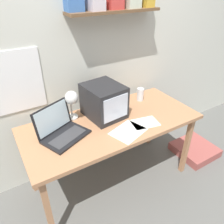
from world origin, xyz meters
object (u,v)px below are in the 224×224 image
object	(u,v)px
juice_glass	(140,95)
laptop	(60,129)
corner_desk	(112,127)
loose_paper_near_laptop	(145,123)
crt_monitor	(104,101)
printed_handout	(128,131)
floor_cushion	(194,149)
desk_lamp	(72,100)

from	to	relation	value
juice_glass	laptop	bearing A→B (deg)	-170.77
corner_desk	loose_paper_near_laptop	size ratio (longest dim) A/B	6.02
crt_monitor	laptop	bearing A→B (deg)	-175.51
loose_paper_near_laptop	printed_handout	bearing A→B (deg)	-171.91
crt_monitor	loose_paper_near_laptop	bearing A→B (deg)	-57.00
laptop	printed_handout	distance (m)	0.56
printed_handout	floor_cushion	distance (m)	1.26
printed_handout	loose_paper_near_laptop	bearing A→B (deg)	8.09
laptop	floor_cushion	bearing A→B (deg)	-31.02
laptop	juice_glass	distance (m)	0.94
corner_desk	juice_glass	bearing A→B (deg)	22.94
laptop	floor_cushion	distance (m)	1.74
juice_glass	desk_lamp	bearing A→B (deg)	-179.17
desk_lamp	printed_handout	bearing A→B (deg)	-42.04
laptop	juice_glass	world-z (taller)	laptop
corner_desk	desk_lamp	bearing A→B (deg)	147.42
floor_cushion	laptop	bearing A→B (deg)	172.19
crt_monitor	printed_handout	xyz separation A→B (m)	(0.05, -0.33, -0.15)
corner_desk	floor_cushion	bearing A→B (deg)	-8.68
laptop	printed_handout	size ratio (longest dim) A/B	1.30
crt_monitor	loose_paper_near_laptop	distance (m)	0.42
crt_monitor	desk_lamp	xyz separation A→B (m)	(-0.28, 0.05, 0.06)
corner_desk	desk_lamp	size ratio (longest dim) A/B	5.31
crt_monitor	printed_handout	bearing A→B (deg)	-88.34
crt_monitor	juice_glass	world-z (taller)	crt_monitor
corner_desk	crt_monitor	world-z (taller)	crt_monitor
desk_lamp	printed_handout	world-z (taller)	desk_lamp
crt_monitor	juice_glass	bearing A→B (deg)	1.87
crt_monitor	corner_desk	bearing A→B (deg)	-92.79
desk_lamp	juice_glass	bearing A→B (deg)	8.51
laptop	desk_lamp	size ratio (longest dim) A/B	1.45
juice_glass	printed_handout	xyz separation A→B (m)	(-0.43, -0.40, -0.06)
corner_desk	laptop	bearing A→B (deg)	174.25
desk_lamp	printed_handout	size ratio (longest dim) A/B	0.90
crt_monitor	floor_cushion	bearing A→B (deg)	-21.23
laptop	loose_paper_near_laptop	xyz separation A→B (m)	(0.70, -0.22, -0.06)
corner_desk	laptop	world-z (taller)	laptop
juice_glass	printed_handout	distance (m)	0.59
corner_desk	printed_handout	size ratio (longest dim) A/B	4.78
laptop	printed_handout	world-z (taller)	laptop
juice_glass	loose_paper_near_laptop	size ratio (longest dim) A/B	0.50
desk_lamp	juice_glass	distance (m)	0.77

